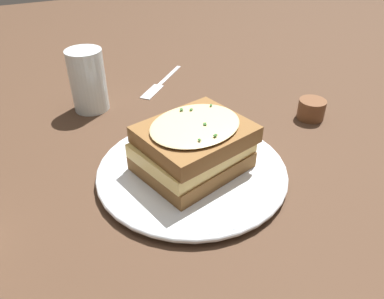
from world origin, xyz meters
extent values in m
plane|color=#473021|center=(0.00, 0.00, 0.00)|extent=(2.40, 2.40, 0.00)
cylinder|color=white|center=(0.01, -0.02, 0.01)|extent=(0.26, 0.26, 0.01)
torus|color=white|center=(0.01, -0.02, 0.01)|extent=(0.27, 0.27, 0.01)
cube|color=brown|center=(0.01, -0.02, 0.03)|extent=(0.17, 0.15, 0.02)
cube|color=#E0C16B|center=(0.01, -0.02, 0.05)|extent=(0.17, 0.15, 0.02)
cube|color=brown|center=(0.01, -0.02, 0.07)|extent=(0.17, 0.15, 0.02)
ellipsoid|color=beige|center=(0.01, -0.02, 0.08)|extent=(0.15, 0.14, 0.01)
cube|color=#2D6028|center=(0.00, -0.06, 0.09)|extent=(0.01, 0.01, 0.00)
cube|color=#2D6028|center=(0.00, -0.01, 0.09)|extent=(0.01, 0.01, 0.00)
cube|color=#2D6028|center=(0.00, 0.02, 0.09)|extent=(0.01, 0.01, 0.00)
cube|color=#2D6028|center=(-0.03, -0.06, 0.09)|extent=(0.00, 0.01, 0.00)
cube|color=#2D6028|center=(0.02, 0.02, 0.09)|extent=(0.00, 0.00, 0.00)
cube|color=#2D6028|center=(0.01, -0.06, 0.09)|extent=(0.00, 0.01, 0.00)
cylinder|color=silver|center=(0.10, -0.29, 0.06)|extent=(0.06, 0.06, 0.11)
cube|color=silver|center=(-0.09, -0.37, 0.00)|extent=(0.08, 0.08, 0.00)
cube|color=silver|center=(-0.02, -0.31, 0.00)|extent=(0.06, 0.06, 0.00)
cube|color=#333335|center=(-0.02, -0.29, 0.00)|extent=(0.03, 0.03, 0.00)
cube|color=#333335|center=(-0.02, -0.30, 0.00)|extent=(0.03, 0.03, 0.00)
cube|color=#333335|center=(-0.01, -0.30, 0.00)|extent=(0.03, 0.03, 0.00)
cylinder|color=brown|center=(-0.25, -0.09, 0.02)|extent=(0.05, 0.05, 0.04)
camera|label=1|loc=(0.19, 0.36, 0.34)|focal=35.00mm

